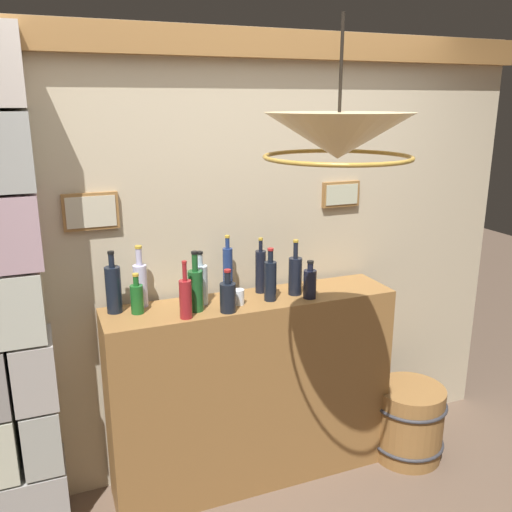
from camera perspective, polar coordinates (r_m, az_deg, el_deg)
The scene contains 18 objects.
panelled_rear_partition at distance 3.03m, azimuth -2.09°, elevation 0.82°, with size 3.46×0.15×2.44m.
stone_pillar at distance 2.76m, azimuth -24.97°, elevation -4.22°, with size 0.40×0.36×2.38m.
bar_shelf_unit at distance 3.11m, azimuth -0.35°, elevation -13.92°, with size 1.56×0.34×1.08m, color olive.
liquor_bottle_sherry at distance 2.69m, azimuth -2.95°, elevation -4.20°, with size 0.08×0.08×0.22m.
liquor_bottle_port at distance 2.89m, azimuth 5.63°, elevation -2.81°, with size 0.07×0.07×0.20m.
liquor_bottle_vermouth at distance 2.73m, azimuth -12.29°, elevation -4.27°, with size 0.06×0.06×0.20m.
liquor_bottle_bourbon at distance 2.93m, azimuth 4.10°, elevation -1.96°, with size 0.07×0.07×0.30m.
liquor_bottle_rye at distance 2.81m, azimuth -11.94°, elevation -2.78°, with size 0.07×0.07×0.32m.
liquor_bottle_rum at distance 2.91m, azimuth -2.95°, elevation -1.48°, with size 0.05×0.05×0.33m.
liquor_bottle_vodka at distance 2.71m, azimuth -6.30°, elevation -3.41°, with size 0.07×0.07×0.30m.
liquor_bottle_gin at distance 2.63m, azimuth -7.35°, elevation -4.32°, with size 0.06×0.06×0.28m.
liquor_bottle_scotch at distance 2.83m, azimuth 1.50°, elevation -2.46°, with size 0.06×0.06×0.28m.
liquor_bottle_tequila at distance 2.95m, azimuth 0.48°, elevation -1.54°, with size 0.06×0.06×0.30m.
liquor_bottle_whiskey at distance 2.80m, azimuth -5.84°, elevation -2.84°, with size 0.08×0.08×0.28m.
liquor_bottle_mezcal at distance 2.76m, azimuth -14.62°, elevation -3.29°, with size 0.08×0.08×0.31m.
glass_tumbler_rocks at distance 2.80m, azimuth -1.83°, elevation -4.28°, with size 0.06×0.06×0.08m.
pendant_lamp at distance 2.02m, azimuth 8.56°, elevation 12.08°, with size 0.54×0.54×0.49m.
wooden_barrel at distance 3.56m, azimuth 15.56°, elevation -16.25°, with size 0.44×0.44×0.45m.
Camera 1 is at (-0.98, -1.67, 2.08)m, focal length 38.43 mm.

